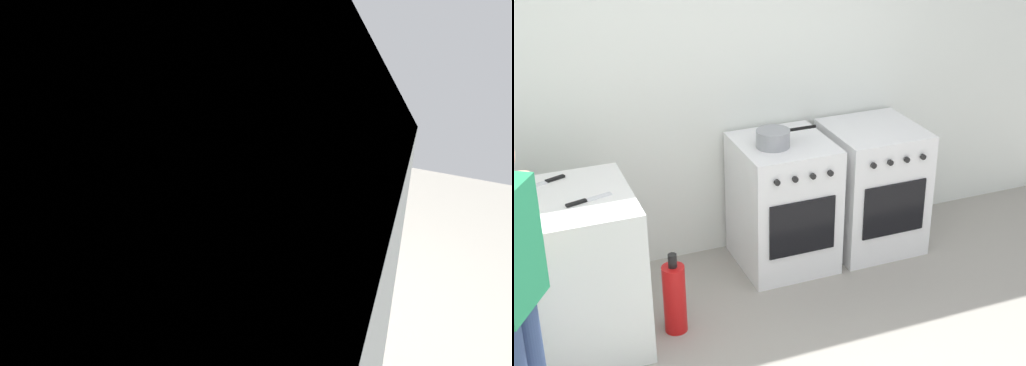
% 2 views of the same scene
% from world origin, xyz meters
% --- Properties ---
extents(back_wall, '(6.00, 0.10, 2.60)m').
position_xyz_m(back_wall, '(0.00, 1.95, 1.30)').
color(back_wall, silver).
rests_on(back_wall, ground).
extents(counter_unit, '(1.30, 0.70, 0.90)m').
position_xyz_m(counter_unit, '(-1.35, 1.20, 0.45)').
color(counter_unit, white).
rests_on(counter_unit, ground).
extents(oven_left, '(0.58, 0.62, 0.85)m').
position_xyz_m(oven_left, '(0.35, 1.58, 0.43)').
color(oven_left, white).
rests_on(oven_left, ground).
extents(oven_right, '(0.59, 0.62, 0.85)m').
position_xyz_m(oven_right, '(1.00, 1.58, 0.43)').
color(oven_right, white).
rests_on(oven_right, ground).
extents(pot, '(0.39, 0.21, 0.11)m').
position_xyz_m(pot, '(0.27, 1.54, 0.90)').
color(pot, gray).
rests_on(pot, oven_left).
extents(knife_utility, '(0.25, 0.10, 0.01)m').
position_xyz_m(knife_utility, '(-0.94, 1.12, 0.90)').
color(knife_utility, silver).
rests_on(knife_utility, counter_unit).
extents(knife_bread, '(0.34, 0.16, 0.01)m').
position_xyz_m(knife_bread, '(-1.15, 1.41, 0.90)').
color(knife_bread, silver).
rests_on(knife_bread, counter_unit).
extents(fire_extinguisher, '(0.13, 0.13, 0.50)m').
position_xyz_m(fire_extinguisher, '(-0.52, 1.10, 0.22)').
color(fire_extinguisher, red).
rests_on(fire_extinguisher, ground).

